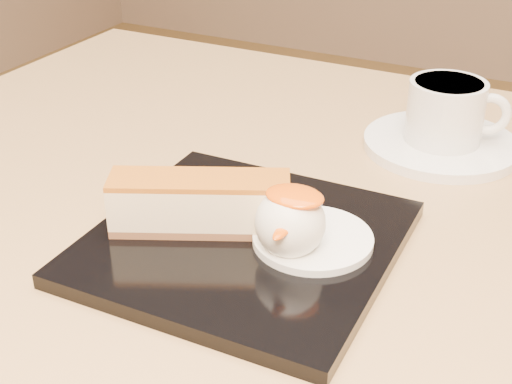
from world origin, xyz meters
The scene contains 9 objects.
table centered at (0.00, 0.00, 0.56)m, with size 0.80×0.80×0.72m.
dessert_plate centered at (0.05, -0.04, 0.73)m, with size 0.22×0.22×0.01m, color black.
cheesecake centered at (0.01, -0.04, 0.75)m, with size 0.14×0.09×0.04m.
cream_smear centered at (0.10, -0.02, 0.73)m, with size 0.09×0.09×0.01m, color white.
ice_cream_scoop centered at (0.09, -0.04, 0.76)m, with size 0.05×0.05×0.05m, color white.
mango_sauce centered at (0.09, -0.04, 0.78)m, with size 0.04×0.03×0.01m, color #F25507.
mint_sprig centered at (0.07, 0.00, 0.74)m, with size 0.03×0.02×0.00m.
saucer centered at (0.14, 0.21, 0.72)m, with size 0.15×0.15×0.01m, color white.
coffee_cup centered at (0.14, 0.21, 0.76)m, with size 0.10×0.07×0.06m.
Camera 1 is at (0.26, -0.44, 1.02)m, focal length 50.00 mm.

